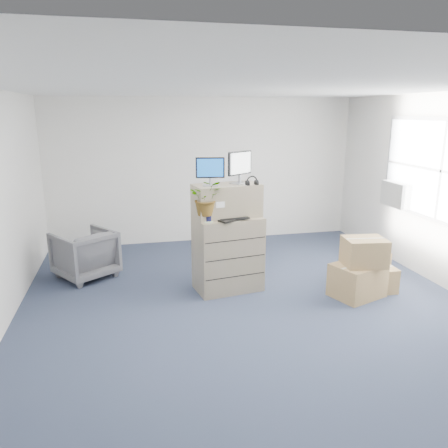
{
  "coord_description": "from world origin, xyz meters",
  "views": [
    {
      "loc": [
        -1.5,
        -4.91,
        2.54
      ],
      "look_at": [
        -0.3,
        0.4,
        1.12
      ],
      "focal_mm": 35.0,
      "sensor_mm": 36.0,
      "label": 1
    }
  ],
  "objects_px": {
    "filing_cabinet_lower": "(228,254)",
    "monitor_right": "(240,166)",
    "water_bottle": "(234,207)",
    "monitor_left": "(210,170)",
    "office_chair": "(85,252)",
    "keyboard": "(233,219)",
    "potted_plant": "(207,202)"
  },
  "relations": [
    {
      "from": "filing_cabinet_lower",
      "to": "keyboard",
      "type": "relative_size",
      "value": 2.39
    },
    {
      "from": "monitor_right",
      "to": "filing_cabinet_lower",
      "type": "bearing_deg",
      "value": 164.9
    },
    {
      "from": "monitor_right",
      "to": "monitor_left",
      "type": "bearing_deg",
      "value": 155.92
    },
    {
      "from": "monitor_right",
      "to": "office_chair",
      "type": "xyz_separation_m",
      "value": [
        -2.25,
        0.88,
        -1.39
      ]
    },
    {
      "from": "monitor_left",
      "to": "filing_cabinet_lower",
      "type": "bearing_deg",
      "value": 11.12
    },
    {
      "from": "potted_plant",
      "to": "office_chair",
      "type": "xyz_separation_m",
      "value": [
        -1.74,
        1.11,
        -0.93
      ]
    },
    {
      "from": "office_chair",
      "to": "potted_plant",
      "type": "bearing_deg",
      "value": 112.74
    },
    {
      "from": "office_chair",
      "to": "keyboard",
      "type": "bearing_deg",
      "value": 117.4
    },
    {
      "from": "monitor_left",
      "to": "water_bottle",
      "type": "distance_m",
      "value": 0.65
    },
    {
      "from": "water_bottle",
      "to": "keyboard",
      "type": "bearing_deg",
      "value": -105.14
    },
    {
      "from": "filing_cabinet_lower",
      "to": "keyboard",
      "type": "bearing_deg",
      "value": -86.83
    },
    {
      "from": "monitor_left",
      "to": "keyboard",
      "type": "xyz_separation_m",
      "value": [
        0.29,
        -0.15,
        -0.67
      ]
    },
    {
      "from": "potted_plant",
      "to": "office_chair",
      "type": "bearing_deg",
      "value": 147.51
    },
    {
      "from": "monitor_right",
      "to": "keyboard",
      "type": "bearing_deg",
      "value": -157.64
    },
    {
      "from": "monitor_left",
      "to": "keyboard",
      "type": "height_order",
      "value": "monitor_left"
    },
    {
      "from": "monitor_left",
      "to": "monitor_right",
      "type": "relative_size",
      "value": 0.86
    },
    {
      "from": "keyboard",
      "to": "potted_plant",
      "type": "distance_m",
      "value": 0.45
    },
    {
      "from": "filing_cabinet_lower",
      "to": "monitor_left",
      "type": "height_order",
      "value": "monitor_left"
    },
    {
      "from": "keyboard",
      "to": "water_bottle",
      "type": "bearing_deg",
      "value": 46.5
    },
    {
      "from": "office_chair",
      "to": "water_bottle",
      "type": "bearing_deg",
      "value": 122.91
    },
    {
      "from": "filing_cabinet_lower",
      "to": "potted_plant",
      "type": "bearing_deg",
      "value": -163.63
    },
    {
      "from": "water_bottle",
      "to": "filing_cabinet_lower",
      "type": "bearing_deg",
      "value": -148.38
    },
    {
      "from": "potted_plant",
      "to": "keyboard",
      "type": "bearing_deg",
      "value": -0.9
    },
    {
      "from": "filing_cabinet_lower",
      "to": "office_chair",
      "type": "distance_m",
      "value": 2.28
    },
    {
      "from": "monitor_left",
      "to": "water_bottle",
      "type": "relative_size",
      "value": 1.42
    },
    {
      "from": "filing_cabinet_lower",
      "to": "potted_plant",
      "type": "relative_size",
      "value": 1.93
    },
    {
      "from": "filing_cabinet_lower",
      "to": "monitor_right",
      "type": "height_order",
      "value": "monitor_right"
    },
    {
      "from": "monitor_left",
      "to": "office_chair",
      "type": "height_order",
      "value": "monitor_left"
    },
    {
      "from": "monitor_left",
      "to": "keyboard",
      "type": "distance_m",
      "value": 0.74
    },
    {
      "from": "keyboard",
      "to": "filing_cabinet_lower",
      "type": "bearing_deg",
      "value": 73.8
    },
    {
      "from": "filing_cabinet_lower",
      "to": "office_chair",
      "type": "xyz_separation_m",
      "value": [
        -2.07,
        0.95,
        -0.13
      ]
    },
    {
      "from": "office_chair",
      "to": "monitor_left",
      "type": "bearing_deg",
      "value": 117.23
    }
  ]
}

